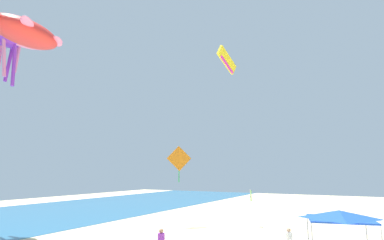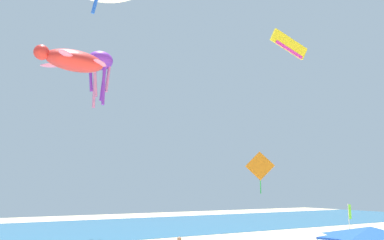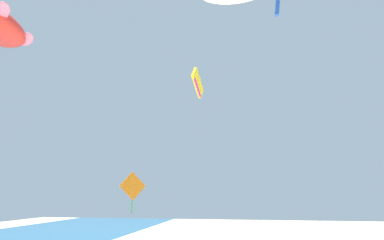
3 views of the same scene
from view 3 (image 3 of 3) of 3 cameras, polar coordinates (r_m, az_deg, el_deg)
name	(u,v)px [view 3 (image 3 of 3)]	position (r m, az deg, el deg)	size (l,w,h in m)	color
banner_flag	(208,235)	(32.40, 2.87, -19.92)	(0.36, 0.06, 3.61)	silver
kite_parafoil_yellow	(198,84)	(28.47, 1.01, 6.55)	(3.36, 0.65, 2.02)	yellow
kite_diamond_orange	(133,187)	(30.65, -10.61, -11.80)	(1.90, 1.91, 3.78)	orange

